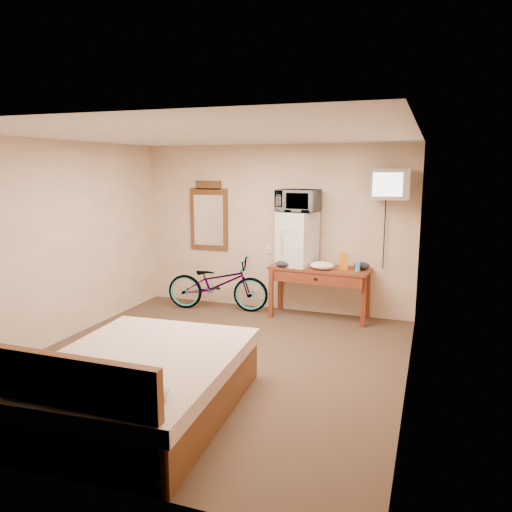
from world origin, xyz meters
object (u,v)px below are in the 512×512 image
Objects in this scene: bed at (136,385)px; desk at (319,276)px; blue_cup at (358,267)px; wall_mirror at (209,216)px; microwave at (298,201)px; crt_television at (389,184)px; mini_fridge at (297,239)px; bicycle at (218,284)px.

desk is at bearing 75.41° from bed.
blue_cup is 0.11× the size of wall_mirror.
bed reaches higher than blue_cup.
desk is 1.11m from microwave.
crt_television is 0.28× the size of bed.
desk is 11.91× the size of blue_cup.
desk is 3.50m from bed.
microwave is (0.00, 0.00, 0.55)m from mini_fridge.
desk is at bearing -8.44° from wall_mirror.
mini_fridge is 0.96m from blue_cup.
microwave is 1.77m from bicycle.
wall_mirror is (-1.50, 0.22, -0.30)m from microwave.
wall_mirror reaches higher than desk.
bicycle is at bearing 101.66° from bed.
crt_television is (0.91, 0.02, 1.31)m from desk.
microwave is at bearing 178.43° from crt_television.
desk is at bearing 174.32° from blue_cup.
desk is at bearing -9.46° from mini_fridge.
microwave reaches higher than bicycle.
blue_cup is at bearing -5.68° from desk.
crt_television is at bearing -1.56° from mini_fridge.
bed is at bearing -113.32° from blue_cup.
microwave is 0.37× the size of bicycle.
bed is at bearing -98.82° from mini_fridge.
mini_fridge is at bearing 170.54° from desk.
mini_fridge is 1.26× the size of crt_television.
desk is at bearing -96.03° from bicycle.
wall_mirror reaches higher than microwave.
bed is at bearing -117.79° from crt_television.
desk is 0.58m from blue_cup.
mini_fridge is 1.54m from wall_mirror.
wall_mirror is 3.93m from bed.
wall_mirror reaches higher than mini_fridge.
blue_cup reaches higher than bicycle.
crt_television is at bearing 62.21° from bed.
bicycle is at bearing -173.31° from mini_fridge.
mini_fridge is at bearing 172.86° from blue_cup.
mini_fridge is at bearing -8.20° from wall_mirror.
microwave is 0.54× the size of wall_mirror.
mini_fridge is 0.55m from microwave.
microwave is (-0.35, 0.06, 1.06)m from desk.
bed reaches higher than bicycle.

